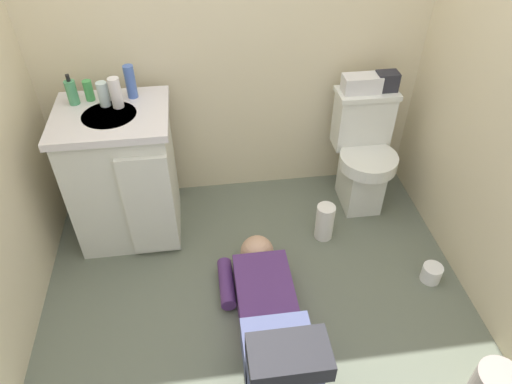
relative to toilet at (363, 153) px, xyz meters
The scene contains 15 objects.
ground_plane 1.13m from the toilet, 135.89° to the right, with size 2.77×2.99×0.04m, color #606757.
wall_back 1.17m from the toilet, 158.71° to the left, with size 2.43×0.08×2.40m, color beige.
toilet is the anchor object (origin of this frame).
vanity_cabinet 1.45m from the toilet, behind, with size 0.60×0.53×0.82m.
faucet 1.53m from the toilet, behind, with size 0.02×0.02×0.10m, color silver.
person_plumber 1.25m from the toilet, 126.52° to the right, with size 0.39×1.06×0.52m.
tissue_box 0.44m from the toilet, 116.43° to the left, with size 0.22×0.11×0.10m, color silver.
toiletry_bag 0.46m from the toilet, 40.77° to the left, with size 0.12×0.09×0.11m, color #26262D.
soap_dispenser 1.72m from the toilet, behind, with size 0.06×0.06×0.17m.
bottle_green 1.64m from the toilet, behind, with size 0.05×0.05×0.11m, color #45A251.
bottle_clear 1.56m from the toilet, behind, with size 0.06×0.06×0.13m, color silver.
bottle_white 1.50m from the toilet, behind, with size 0.06×0.06×0.16m, color white.
bottle_blue 1.44m from the toilet, behind, with size 0.05×0.05×0.18m, color #4767B7.
paper_towel_roll 0.50m from the toilet, 133.20° to the right, with size 0.11×0.11×0.24m, color white.
toilet_paper_roll 0.82m from the toilet, 73.87° to the right, with size 0.11×0.11×0.10m, color white.
Camera 1 is at (-0.21, -1.51, 2.07)m, focal length 32.72 mm.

